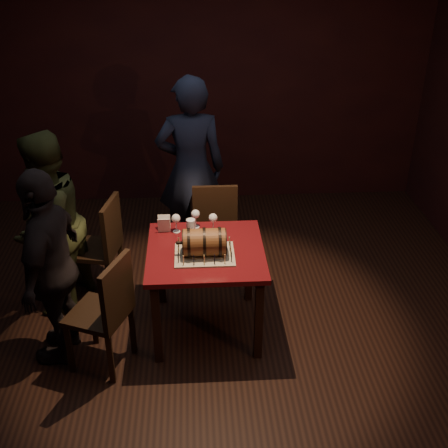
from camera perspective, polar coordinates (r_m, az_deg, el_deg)
The scene contains 16 objects.
room_shell at distance 4.01m, azimuth -1.26°, elevation 5.27°, with size 5.04×5.04×2.80m.
pub_table at distance 4.38m, azimuth -1.86°, elevation -3.84°, with size 0.90×0.90×0.75m.
cake_board at distance 4.25m, azimuth -1.98°, elevation -3.13°, with size 0.45×0.35×0.01m, color #A8A088.
barrel_cake at distance 4.19m, azimuth -2.02°, elevation -1.85°, with size 0.38×0.22×0.22m.
birthday_candles at distance 4.22m, azimuth -2.00°, elevation -2.59°, with size 0.40×0.30×0.09m.
wine_glass_left at distance 4.51m, azimuth -4.90°, elevation 0.49°, with size 0.07×0.07×0.16m.
wine_glass_mid at distance 4.57m, azimuth -2.91°, elevation 0.94°, with size 0.07×0.07×0.16m.
wine_glass_right at distance 4.51m, azimuth -1.12°, elevation 0.55°, with size 0.07×0.07×0.16m.
pint_of_ale at distance 4.47m, azimuth -3.38°, elevation -0.44°, with size 0.07×0.07×0.15m.
menu_card at distance 4.56m, azimuth -6.11°, elevation -0.04°, with size 0.10×0.05×0.13m, color white, non-canonical shape.
chair_back at distance 5.18m, azimuth -0.94°, elevation 0.23°, with size 0.40×0.40×0.93m.
chair_left_rear at distance 4.96m, azimuth -12.24°, elevation -1.90°, with size 0.47×0.47×0.93m.
chair_left_front at distance 4.17m, azimuth -11.79°, elevation -8.39°, with size 0.52×0.52×0.93m.
person_back at distance 5.34m, azimuth -3.38°, elevation 5.56°, with size 0.65×0.43×1.80m, color #1A1F34.
person_left_rear at distance 4.80m, azimuth -17.43°, elevation -0.11°, with size 0.76×0.59×1.57m, color #33391C.
person_left_front at distance 4.25m, azimuth -17.09°, elevation -4.24°, with size 0.91×0.38×1.55m, color black.
Camera 1 is at (-0.13, -3.68, 3.00)m, focal length 45.00 mm.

